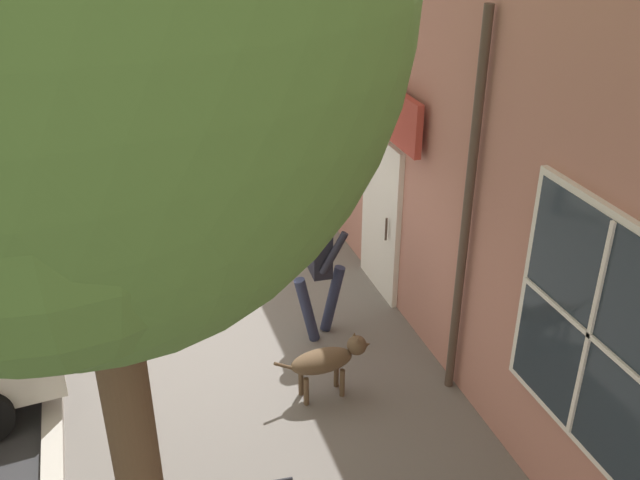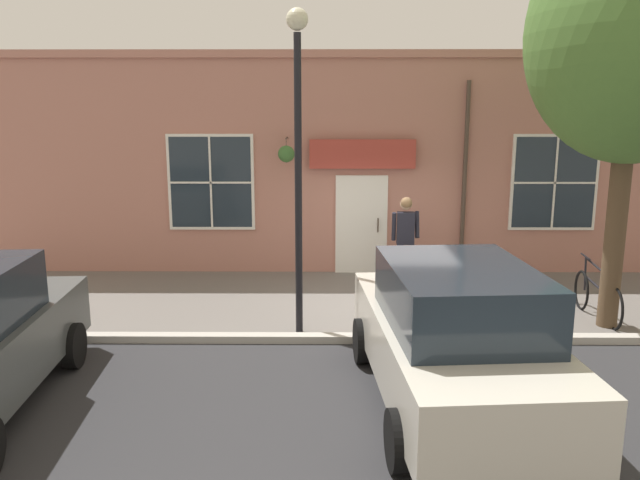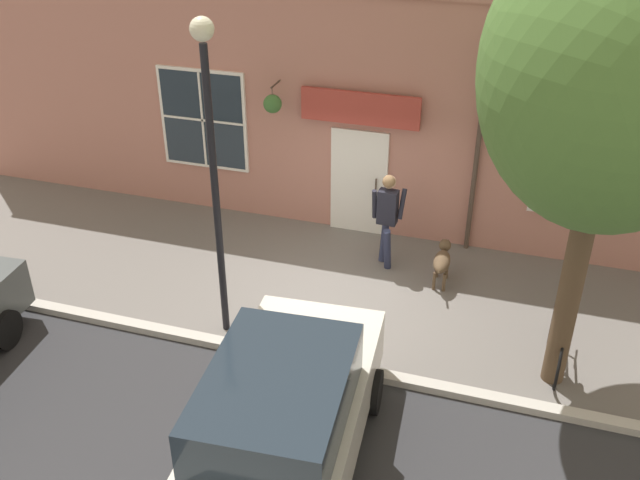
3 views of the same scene
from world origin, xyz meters
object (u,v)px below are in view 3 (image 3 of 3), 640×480
leaning_bicycle (556,341)px  street_lamp (211,142)px  street_tree_by_curb (622,83)px  dog_on_leash (442,260)px  pedestrian_walking (388,211)px  parked_car_mid_block (282,423)px

leaning_bicycle → street_lamp: street_lamp is taller
leaning_bicycle → street_lamp: size_ratio=0.36×
street_tree_by_curb → dog_on_leash: bearing=-135.6°
street_tree_by_curb → leaning_bicycle: (-0.43, -0.08, -4.04)m
pedestrian_walking → street_tree_by_curb: street_tree_by_curb is taller
leaning_bicycle → parked_car_mid_block: parked_car_mid_block is taller
pedestrian_walking → street_lamp: street_lamp is taller
dog_on_leash → leaning_bicycle: (1.64, 1.94, -0.07)m
street_lamp → dog_on_leash: bearing=127.7°
pedestrian_walking → street_tree_by_curb: bearing=52.9°
dog_on_leash → street_tree_by_curb: 4.91m
street_tree_by_curb → parked_car_mid_block: bearing=-48.4°
pedestrian_walking → dog_on_leash: pedestrian_walking is taller
pedestrian_walking → parked_car_mid_block: pedestrian_walking is taller
pedestrian_walking → parked_car_mid_block: (5.16, -0.09, -0.21)m
street_lamp → parked_car_mid_block: bearing=36.8°
dog_on_leash → street_lamp: 4.72m
street_tree_by_curb → street_lamp: 5.22m
street_tree_by_curb → street_lamp: size_ratio=1.33×
dog_on_leash → leaning_bicycle: leaning_bicycle is taller
pedestrian_walking → dog_on_leash: size_ratio=1.66×
parked_car_mid_block → street_lamp: (-2.53, -1.89, 2.30)m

